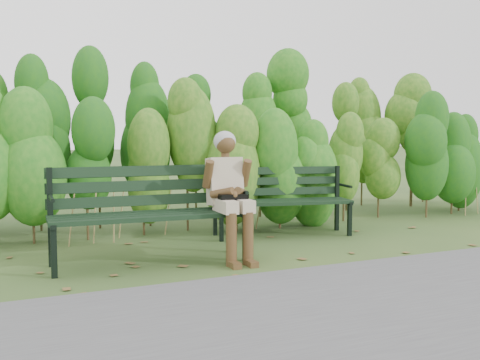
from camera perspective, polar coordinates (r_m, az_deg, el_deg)
name	(u,v)px	position (r m, az deg, el deg)	size (l,w,h in m)	color
ground	(253,251)	(6.15, 1.37, -7.22)	(80.00, 80.00, 0.00)	#2C4820
footpath	(385,307)	(4.35, 14.49, -12.41)	(60.00, 2.50, 0.01)	#474749
hedge_band	(194,135)	(7.74, -4.68, 4.59)	(11.04, 1.67, 2.42)	#47381E
leaf_litter	(231,255)	(5.94, -0.96, -7.63)	(5.77, 2.09, 0.01)	brown
bench_left	(148,206)	(5.64, -9.34, -2.58)	(1.94, 0.73, 0.96)	black
bench_right	(280,195)	(7.10, 4.11, -1.52)	(1.78, 0.89, 0.85)	black
seated_woman	(229,186)	(5.66, -1.11, -0.63)	(0.50, 0.73, 1.30)	#BAA68F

